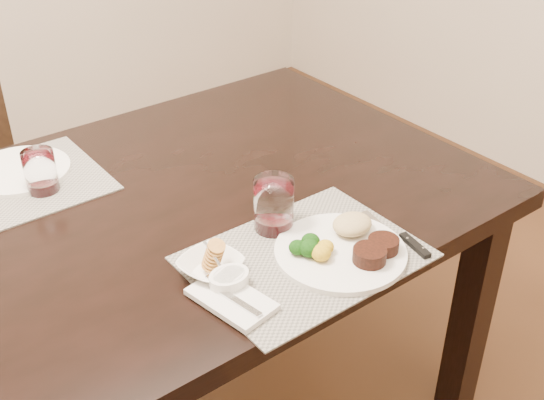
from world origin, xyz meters
TOP-DOWN VIEW (x-y plane):
  - dining_table at (0.00, 0.00)m, footprint 2.00×1.00m
  - placemat_near at (0.37, -0.36)m, footprint 0.46×0.34m
  - placemat_far at (-0.03, 0.28)m, footprint 0.46×0.34m
  - dinner_plate at (0.45, -0.40)m, footprint 0.27×0.27m
  - napkin_fork at (0.17, -0.38)m, footprint 0.12×0.18m
  - steak_knife at (0.57, -0.45)m, footprint 0.04×0.21m
  - cracker_bowl at (0.19, -0.28)m, footprint 0.14×0.14m
  - sauce_ramekin at (0.19, -0.34)m, footprint 0.08×0.12m
  - wine_glass_near at (0.38, -0.24)m, footprint 0.09×0.09m
  - far_plate at (0.03, 0.34)m, footprint 0.25×0.25m
  - wine_glass_far at (0.05, 0.22)m, footprint 0.07×0.07m

SIDE VIEW (x-z plane):
  - dining_table at x=0.00m, z-range 0.29..1.04m
  - placemat_near at x=0.37m, z-range 0.75..0.75m
  - placemat_far at x=-0.03m, z-range 0.75..0.75m
  - steak_knife at x=0.57m, z-range 0.75..0.76m
  - far_plate at x=0.03m, z-range 0.75..0.76m
  - napkin_fork at x=0.17m, z-range 0.75..0.77m
  - dinner_plate at x=0.45m, z-range 0.74..0.79m
  - cracker_bowl at x=0.19m, z-range 0.74..0.80m
  - sauce_ramekin at x=0.19m, z-range 0.74..0.80m
  - wine_glass_far at x=0.05m, z-range 0.75..0.85m
  - wine_glass_near at x=0.38m, z-range 0.75..0.87m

